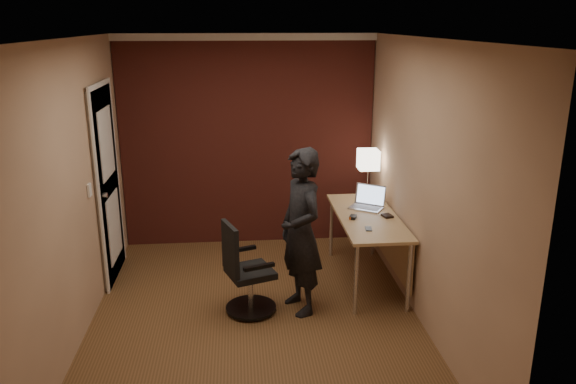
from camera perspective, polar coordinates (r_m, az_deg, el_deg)
The scene contains 9 objects.
room at distance 6.28m, azimuth -6.53°, elevation 5.27°, with size 4.00×4.00×4.00m.
desk at distance 5.85m, azimuth 8.72°, elevation -3.51°, with size 0.60×1.50×0.73m.
desk_lamp at distance 6.32m, azimuth 8.16°, elevation 3.22°, with size 0.22×0.22×0.54m.
laptop at distance 6.02m, azimuth 8.15°, elevation -0.96°, with size 0.42×0.40×0.23m.
mouse at distance 5.67m, azimuth 6.61°, elevation -2.55°, with size 0.06×0.10×0.03m, color black.
phone at distance 5.41m, azimuth 8.18°, elevation -3.72°, with size 0.06×0.12×0.01m, color black.
wallet at distance 5.77m, azimuth 10.05°, elevation -2.40°, with size 0.09×0.11×0.02m, color black.
office_chair at distance 5.25m, azimuth -4.43°, elevation -8.35°, with size 0.51×0.56×0.88m.
person at distance 5.14m, azimuth 1.31°, elevation -4.08°, with size 0.57×0.37×1.56m, color black.
Camera 1 is at (-0.13, -4.61, 2.63)m, focal length 35.00 mm.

